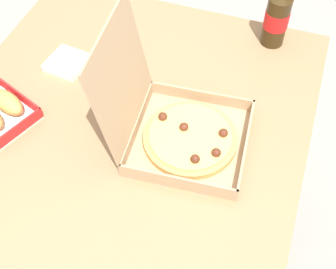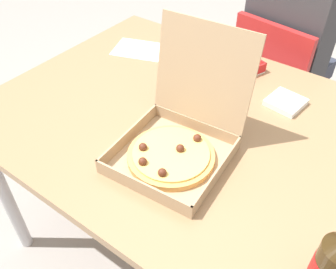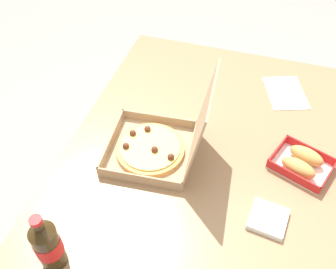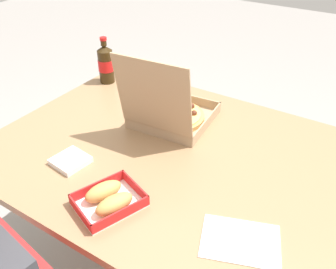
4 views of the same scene
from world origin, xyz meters
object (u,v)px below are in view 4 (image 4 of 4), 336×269
object	(u,v)px
bread_side_box	(109,199)
cola_bottle	(106,64)
napkin_pile	(70,161)
pizza_box_open	(171,113)
paper_menu	(240,241)

from	to	relation	value
bread_side_box	cola_bottle	size ratio (longest dim) A/B	1.03
napkin_pile	bread_side_box	bearing A→B (deg)	161.18
pizza_box_open	paper_menu	distance (m)	0.62
pizza_box_open	bread_side_box	distance (m)	0.49
pizza_box_open	cola_bottle	bearing A→B (deg)	-18.60
paper_menu	napkin_pile	size ratio (longest dim) A/B	1.91
bread_side_box	napkin_pile	size ratio (longest dim) A/B	2.10
paper_menu	napkin_pile	bearing A→B (deg)	-19.85
pizza_box_open	paper_menu	world-z (taller)	pizza_box_open
bread_side_box	cola_bottle	xyz separation A→B (m)	(0.55, -0.64, 0.07)
pizza_box_open	bread_side_box	bearing A→B (deg)	99.80
cola_bottle	napkin_pile	xyz separation A→B (m)	(-0.31, 0.56, -0.08)
bread_side_box	paper_menu	world-z (taller)	bread_side_box
bread_side_box	cola_bottle	bearing A→B (deg)	-49.45
bread_side_box	napkin_pile	bearing A→B (deg)	-18.82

